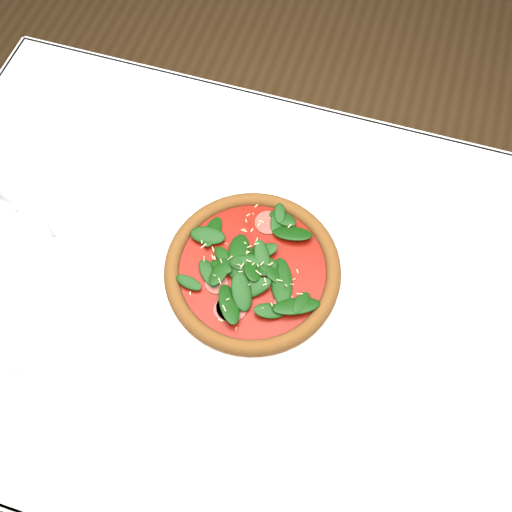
% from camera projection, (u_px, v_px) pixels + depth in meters
% --- Properties ---
extents(ground, '(6.00, 6.00, 0.00)m').
position_uv_depth(ground, '(250.00, 393.00, 1.59)').
color(ground, brown).
rests_on(ground, ground).
extents(dining_table, '(1.21, 0.81, 0.75)m').
position_uv_depth(dining_table, '(246.00, 314.00, 1.01)').
color(dining_table, white).
rests_on(dining_table, ground).
extents(plate, '(0.33, 0.33, 0.01)m').
position_uv_depth(plate, '(253.00, 273.00, 0.92)').
color(plate, silver).
rests_on(plate, dining_table).
extents(pizza, '(0.32, 0.32, 0.04)m').
position_uv_depth(pizza, '(252.00, 269.00, 0.90)').
color(pizza, olive).
rests_on(pizza, plate).
extents(wine_glass, '(0.08, 0.08, 0.20)m').
position_uv_depth(wine_glass, '(28.00, 192.00, 0.83)').
color(wine_glass, white).
rests_on(wine_glass, dining_table).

